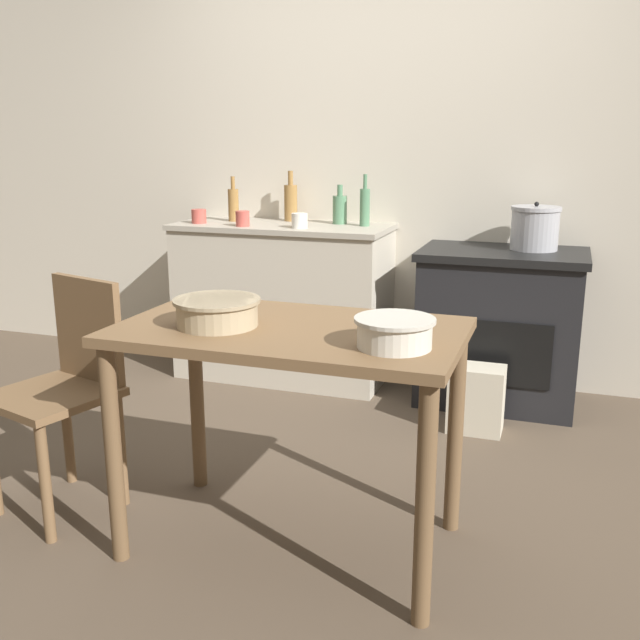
{
  "coord_description": "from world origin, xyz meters",
  "views": [
    {
      "loc": [
        1.02,
        -2.51,
        1.39
      ],
      "look_at": [
        0.0,
        0.44,
        0.59
      ],
      "focal_mm": 40.0,
      "sensor_mm": 36.0,
      "label": 1
    }
  ],
  "objects_px": {
    "stove": "(499,326)",
    "stock_pot": "(535,228)",
    "work_table": "(290,362)",
    "cup_mid_right": "(243,219)",
    "mixing_bowl_large": "(217,311)",
    "bottle_mid_left": "(340,209)",
    "flour_sack": "(476,399)",
    "bottle_far_left": "(365,206)",
    "cup_center_right": "(199,216)",
    "mixing_bowl_small": "(395,331)",
    "chair": "(66,386)",
    "bottle_left": "(291,202)",
    "bottle_center_left": "(233,204)",
    "cup_center": "(300,221)"
  },
  "relations": [
    {
      "from": "chair",
      "to": "mixing_bowl_large",
      "type": "xyz_separation_m",
      "value": [
        0.68,
        -0.06,
        0.36
      ]
    },
    {
      "from": "mixing_bowl_small",
      "to": "cup_center",
      "type": "height_order",
      "value": "cup_center"
    },
    {
      "from": "flour_sack",
      "to": "cup_center_right",
      "type": "relative_size",
      "value": 3.85
    },
    {
      "from": "mixing_bowl_small",
      "to": "bottle_far_left",
      "type": "xyz_separation_m",
      "value": [
        -0.62,
        1.88,
        0.18
      ]
    },
    {
      "from": "mixing_bowl_small",
      "to": "cup_center_right",
      "type": "xyz_separation_m",
      "value": [
        -1.56,
        1.7,
        0.11
      ]
    },
    {
      "from": "stove",
      "to": "bottle_far_left",
      "type": "distance_m",
      "value": 0.99
    },
    {
      "from": "work_table",
      "to": "mixing_bowl_small",
      "type": "xyz_separation_m",
      "value": [
        0.38,
        -0.12,
        0.17
      ]
    },
    {
      "from": "stock_pot",
      "to": "cup_center_right",
      "type": "relative_size",
      "value": 2.98
    },
    {
      "from": "flour_sack",
      "to": "bottle_center_left",
      "type": "xyz_separation_m",
      "value": [
        -1.52,
        0.52,
        0.85
      ]
    },
    {
      "from": "mixing_bowl_large",
      "to": "bottle_center_left",
      "type": "height_order",
      "value": "bottle_center_left"
    },
    {
      "from": "flour_sack",
      "to": "bottle_left",
      "type": "relative_size",
      "value": 1.11
    },
    {
      "from": "stove",
      "to": "work_table",
      "type": "height_order",
      "value": "stove"
    },
    {
      "from": "cup_mid_right",
      "to": "cup_center_right",
      "type": "bearing_deg",
      "value": 170.6
    },
    {
      "from": "stove",
      "to": "bottle_left",
      "type": "xyz_separation_m",
      "value": [
        -1.26,
        0.17,
        0.61
      ]
    },
    {
      "from": "stove",
      "to": "cup_center_right",
      "type": "height_order",
      "value": "cup_center_right"
    },
    {
      "from": "work_table",
      "to": "bottle_left",
      "type": "distance_m",
      "value": 2.03
    },
    {
      "from": "work_table",
      "to": "mixing_bowl_small",
      "type": "distance_m",
      "value": 0.43
    },
    {
      "from": "stock_pot",
      "to": "cup_center_right",
      "type": "height_order",
      "value": "stock_pot"
    },
    {
      "from": "cup_center_right",
      "to": "chair",
      "type": "bearing_deg",
      "value": -80.18
    },
    {
      "from": "work_table",
      "to": "flour_sack",
      "type": "relative_size",
      "value": 3.46
    },
    {
      "from": "cup_mid_right",
      "to": "bottle_far_left",
      "type": "bearing_deg",
      "value": 20.09
    },
    {
      "from": "mixing_bowl_large",
      "to": "bottle_mid_left",
      "type": "height_order",
      "value": "bottle_mid_left"
    },
    {
      "from": "flour_sack",
      "to": "bottle_center_left",
      "type": "height_order",
      "value": "bottle_center_left"
    },
    {
      "from": "flour_sack",
      "to": "mixing_bowl_large",
      "type": "relative_size",
      "value": 1.14
    },
    {
      "from": "chair",
      "to": "cup_mid_right",
      "type": "bearing_deg",
      "value": 104.9
    },
    {
      "from": "bottle_left",
      "to": "chair",
      "type": "bearing_deg",
      "value": -95.67
    },
    {
      "from": "work_table",
      "to": "mixing_bowl_large",
      "type": "relative_size",
      "value": 3.95
    },
    {
      "from": "flour_sack",
      "to": "bottle_mid_left",
      "type": "relative_size",
      "value": 1.47
    },
    {
      "from": "bottle_center_left",
      "to": "mixing_bowl_large",
      "type": "bearing_deg",
      "value": -65.85
    },
    {
      "from": "bottle_left",
      "to": "bottle_center_left",
      "type": "xyz_separation_m",
      "value": [
        -0.32,
        -0.12,
        -0.01
      ]
    },
    {
      "from": "bottle_far_left",
      "to": "bottle_center_left",
      "type": "bearing_deg",
      "value": -178.45
    },
    {
      "from": "stove",
      "to": "stock_pot",
      "type": "height_order",
      "value": "stock_pot"
    },
    {
      "from": "cup_mid_right",
      "to": "work_table",
      "type": "bearing_deg",
      "value": -60.0
    },
    {
      "from": "bottle_left",
      "to": "bottle_mid_left",
      "type": "distance_m",
      "value": 0.32
    },
    {
      "from": "stock_pot",
      "to": "bottle_mid_left",
      "type": "relative_size",
      "value": 1.14
    },
    {
      "from": "stove",
      "to": "mixing_bowl_small",
      "type": "xyz_separation_m",
      "value": [
        -0.16,
        -1.81,
        0.43
      ]
    },
    {
      "from": "mixing_bowl_large",
      "to": "bottle_left",
      "type": "distance_m",
      "value": 1.99
    },
    {
      "from": "flour_sack",
      "to": "mixing_bowl_small",
      "type": "height_order",
      "value": "mixing_bowl_small"
    },
    {
      "from": "chair",
      "to": "bottle_center_left",
      "type": "height_order",
      "value": "bottle_center_left"
    },
    {
      "from": "work_table",
      "to": "cup_mid_right",
      "type": "bearing_deg",
      "value": 120.0
    },
    {
      "from": "flour_sack",
      "to": "bottle_mid_left",
      "type": "distance_m",
      "value": 1.36
    },
    {
      "from": "bottle_mid_left",
      "to": "cup_mid_right",
      "type": "xyz_separation_m",
      "value": [
        -0.48,
        -0.29,
        -0.04
      ]
    },
    {
      "from": "bottle_far_left",
      "to": "bottle_center_left",
      "type": "distance_m",
      "value": 0.8
    },
    {
      "from": "bottle_far_left",
      "to": "bottle_left",
      "type": "distance_m",
      "value": 0.49
    },
    {
      "from": "mixing_bowl_large",
      "to": "cup_center",
      "type": "height_order",
      "value": "cup_center"
    },
    {
      "from": "stock_pot",
      "to": "bottle_center_left",
      "type": "distance_m",
      "value": 1.72
    },
    {
      "from": "flour_sack",
      "to": "bottle_far_left",
      "type": "height_order",
      "value": "bottle_far_left"
    },
    {
      "from": "bottle_center_left",
      "to": "cup_center",
      "type": "xyz_separation_m",
      "value": [
        0.49,
        -0.19,
        -0.06
      ]
    },
    {
      "from": "chair",
      "to": "cup_center_right",
      "type": "height_order",
      "value": "cup_center_right"
    },
    {
      "from": "cup_mid_right",
      "to": "bottle_left",
      "type": "bearing_deg",
      "value": 64.36
    }
  ]
}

